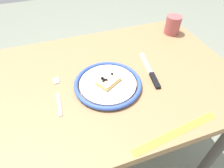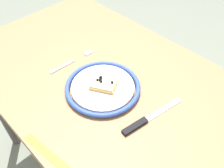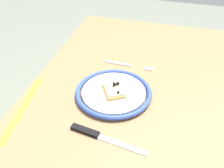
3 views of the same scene
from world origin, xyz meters
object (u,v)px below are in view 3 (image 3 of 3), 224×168
object	(u,v)px
dining_table	(129,109)
fork	(130,65)
plate	(114,93)
pizza_slice_near	(114,90)
measuring_tape	(23,107)
knife	(95,134)

from	to	relation	value
dining_table	fork	size ratio (longest dim) A/B	5.87
dining_table	plate	xyz separation A→B (m)	(0.03, -0.05, 0.10)
dining_table	plate	world-z (taller)	plate
fork	dining_table	bearing A→B (deg)	12.04
pizza_slice_near	measuring_tape	distance (m)	0.31
fork	measuring_tape	bearing A→B (deg)	-40.84
pizza_slice_near	plate	bearing A→B (deg)	-159.77
plate	knife	size ratio (longest dim) A/B	1.11
pizza_slice_near	knife	xyz separation A→B (m)	(0.19, -0.01, -0.02)
plate	measuring_tape	world-z (taller)	plate
pizza_slice_near	fork	xyz separation A→B (m)	(-0.20, 0.01, -0.02)
measuring_tape	dining_table	bearing A→B (deg)	111.21
dining_table	knife	distance (m)	0.25
fork	measuring_tape	distance (m)	0.44
plate	fork	distance (m)	0.20
plate	knife	distance (m)	0.19
knife	measuring_tape	xyz separation A→B (m)	(-0.05, -0.27, -0.00)
fork	measuring_tape	world-z (taller)	fork
dining_table	measuring_tape	world-z (taller)	measuring_tape
dining_table	fork	distance (m)	0.19
dining_table	measuring_tape	xyz separation A→B (m)	(0.17, -0.32, 0.09)
dining_table	pizza_slice_near	bearing A→B (deg)	-52.40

